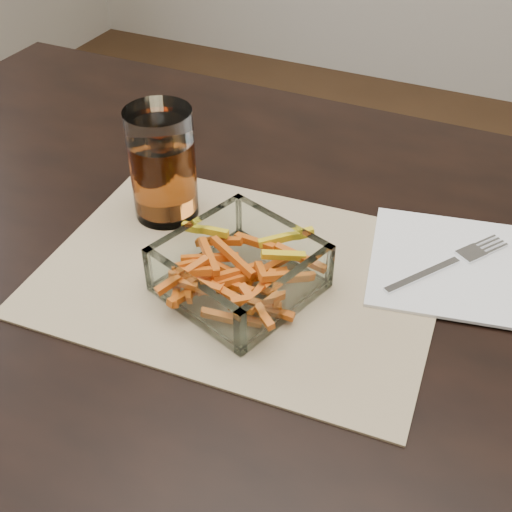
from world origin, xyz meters
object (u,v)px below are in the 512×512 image
object	(u,v)px
tumbler	(163,168)
fork	(451,263)
glass_bowl	(240,272)
dining_table	(331,341)

from	to	relation	value
tumbler	fork	bearing A→B (deg)	7.09
glass_bowl	tumbler	xyz separation A→B (m)	(-0.15, 0.09, 0.04)
dining_table	fork	distance (m)	0.17
fork	glass_bowl	bearing A→B (deg)	-112.07
dining_table	tumbler	world-z (taller)	tumbler
dining_table	fork	world-z (taller)	fork
dining_table	fork	size ratio (longest dim) A/B	10.08
glass_bowl	fork	bearing A→B (deg)	33.51
fork	tumbler	bearing A→B (deg)	-138.50
glass_bowl	fork	distance (m)	0.25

